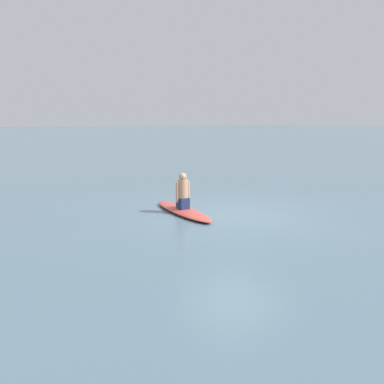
% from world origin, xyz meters
% --- Properties ---
extents(ground_plane, '(400.00, 400.00, 0.00)m').
position_xyz_m(ground_plane, '(0.00, 0.00, 0.00)').
color(ground_plane, slate).
extents(surfboard, '(2.80, 0.90, 0.13)m').
position_xyz_m(surfboard, '(-0.95, -0.96, 0.06)').
color(surfboard, '#D84C3F').
rests_on(surfboard, ground).
extents(person_paddler, '(0.34, 0.42, 0.95)m').
position_xyz_m(person_paddler, '(-0.95, -0.96, 0.56)').
color(person_paddler, navy).
rests_on(person_paddler, surfboard).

